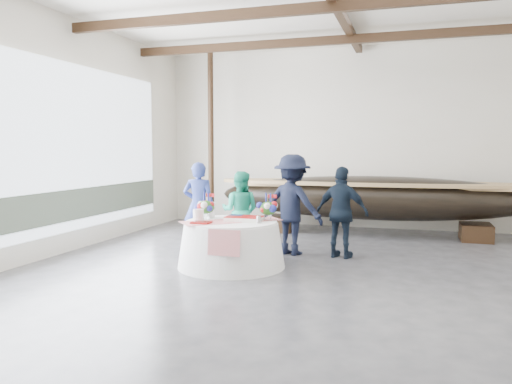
% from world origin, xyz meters
% --- Properties ---
extents(floor, '(10.00, 12.00, 0.01)m').
position_xyz_m(floor, '(0.00, 0.00, 0.00)').
color(floor, '#3D3D42').
rests_on(floor, ground).
extents(wall_back, '(10.00, 0.02, 4.50)m').
position_xyz_m(wall_back, '(0.00, 6.00, 2.25)').
color(wall_back, silver).
rests_on(wall_back, ground).
extents(wall_left, '(0.02, 12.00, 4.50)m').
position_xyz_m(wall_left, '(-5.00, 0.00, 2.25)').
color(wall_left, silver).
rests_on(wall_left, ground).
extents(pavilion_structure, '(9.80, 11.76, 4.50)m').
position_xyz_m(pavilion_structure, '(0.00, 0.83, 4.00)').
color(pavilion_structure, black).
rests_on(pavilion_structure, ground).
extents(open_bay, '(0.03, 7.00, 3.20)m').
position_xyz_m(open_bay, '(-4.95, 1.00, 1.83)').
color(open_bay, silver).
rests_on(open_bay, ground).
extents(longboat_display, '(7.26, 1.45, 1.36)m').
position_xyz_m(longboat_display, '(0.47, 4.86, 0.87)').
color(longboat_display, black).
rests_on(longboat_display, ground).
extents(banquet_table, '(1.80, 1.80, 0.77)m').
position_xyz_m(banquet_table, '(-1.58, 1.05, 0.39)').
color(banquet_table, white).
rests_on(banquet_table, ground).
extents(tabletop_items, '(1.62, 1.51, 0.40)m').
position_xyz_m(tabletop_items, '(-1.60, 1.20, 0.92)').
color(tabletop_items, red).
rests_on(tabletop_items, banquet_table).
extents(guest_woman_blue, '(0.69, 0.52, 1.72)m').
position_xyz_m(guest_woman_blue, '(-2.73, 2.33, 0.86)').
color(guest_woman_blue, navy).
rests_on(guest_woman_blue, ground).
extents(guest_woman_teal, '(0.79, 0.64, 1.54)m').
position_xyz_m(guest_woman_teal, '(-1.89, 2.39, 0.77)').
color(guest_woman_teal, '#20A984').
rests_on(guest_woman_teal, ground).
extents(guest_man_left, '(1.36, 1.02, 1.88)m').
position_xyz_m(guest_man_left, '(-0.83, 2.33, 0.94)').
color(guest_man_left, black).
rests_on(guest_man_left, ground).
extents(guest_man_right, '(1.04, 0.62, 1.66)m').
position_xyz_m(guest_man_right, '(0.10, 2.28, 0.83)').
color(guest_man_right, black).
rests_on(guest_man_right, ground).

